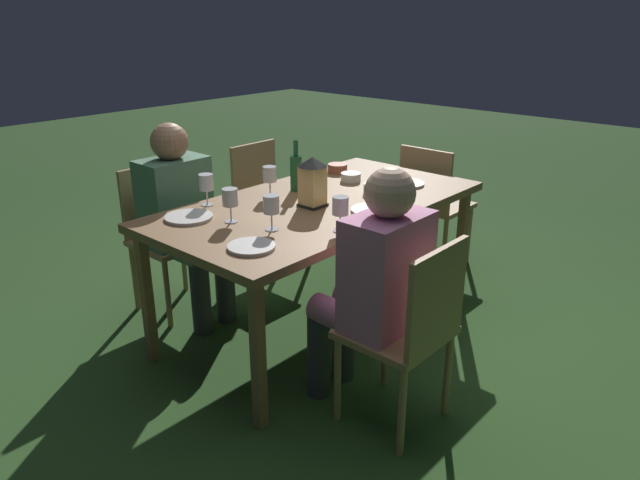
% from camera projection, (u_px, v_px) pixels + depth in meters
% --- Properties ---
extents(ground_plane, '(16.00, 16.00, 0.00)m').
position_uv_depth(ground_plane, '(320.00, 324.00, 3.49)').
color(ground_plane, '#2D5123').
extents(dining_table, '(1.86, 0.97, 0.76)m').
position_uv_depth(dining_table, '(320.00, 210.00, 3.24)').
color(dining_table, olive).
rests_on(dining_table, ground).
extents(chair_side_left_a, '(0.42, 0.40, 0.87)m').
position_uv_depth(chair_side_left_a, '(266.00, 200.00, 4.15)').
color(chair_side_left_a, '#9E7A51').
rests_on(chair_side_left_a, ground).
extents(chair_side_left_b, '(0.42, 0.40, 0.87)m').
position_uv_depth(chair_side_left_b, '(165.00, 231.00, 3.57)').
color(chair_side_left_b, '#9E7A51').
rests_on(chair_side_left_b, ground).
extents(person_in_green, '(0.38, 0.47, 1.15)m').
position_uv_depth(person_in_green, '(182.00, 214.00, 3.39)').
color(person_in_green, '#4C7A5B').
rests_on(person_in_green, ground).
extents(chair_side_right_b, '(0.42, 0.40, 0.87)m').
position_uv_depth(chair_side_right_b, '(410.00, 327.00, 2.48)').
color(chair_side_right_b, '#9E7A51').
rests_on(chair_side_right_b, ground).
extents(person_in_pink, '(0.38, 0.47, 1.15)m').
position_uv_depth(person_in_pink, '(374.00, 281.00, 2.55)').
color(person_in_pink, '#C675A3').
rests_on(person_in_pink, ground).
extents(chair_head_near, '(0.40, 0.42, 0.87)m').
position_uv_depth(chair_head_near, '(432.00, 201.00, 4.14)').
color(chair_head_near, '#9E7A51').
rests_on(chair_head_near, ground).
extents(lantern_centerpiece, '(0.15, 0.15, 0.27)m').
position_uv_depth(lantern_centerpiece, '(313.00, 179.00, 3.08)').
color(lantern_centerpiece, black).
rests_on(lantern_centerpiece, dining_table).
extents(green_bottle_on_table, '(0.07, 0.07, 0.29)m').
position_uv_depth(green_bottle_on_table, '(296.00, 172.00, 3.37)').
color(green_bottle_on_table, '#195128').
rests_on(green_bottle_on_table, dining_table).
extents(wine_glass_a, '(0.08, 0.08, 0.17)m').
position_uv_depth(wine_glass_a, '(340.00, 208.00, 2.73)').
color(wine_glass_a, silver).
rests_on(wine_glass_a, dining_table).
extents(wine_glass_b, '(0.08, 0.08, 0.17)m').
position_uv_depth(wine_glass_b, '(271.00, 206.00, 2.75)').
color(wine_glass_b, silver).
rests_on(wine_glass_b, dining_table).
extents(wine_glass_c, '(0.08, 0.08, 0.17)m').
position_uv_depth(wine_glass_c, '(206.00, 184.00, 3.11)').
color(wine_glass_c, silver).
rests_on(wine_glass_c, dining_table).
extents(wine_glass_d, '(0.08, 0.08, 0.17)m').
position_uv_depth(wine_glass_d, '(230.00, 199.00, 2.86)').
color(wine_glass_d, silver).
rests_on(wine_glass_d, dining_table).
extents(wine_glass_e, '(0.08, 0.08, 0.17)m').
position_uv_depth(wine_glass_e, '(270.00, 176.00, 3.26)').
color(wine_glass_e, silver).
rests_on(wine_glass_e, dining_table).
extents(plate_a, '(0.21, 0.21, 0.01)m').
position_uv_depth(plate_a, '(251.00, 247.00, 2.58)').
color(plate_a, silver).
rests_on(plate_a, dining_table).
extents(plate_b, '(0.24, 0.24, 0.01)m').
position_uv_depth(plate_b, '(189.00, 217.00, 2.94)').
color(plate_b, silver).
rests_on(plate_b, dining_table).
extents(plate_c, '(0.22, 0.22, 0.01)m').
position_uv_depth(plate_c, '(405.00, 183.00, 3.52)').
color(plate_c, white).
rests_on(plate_c, dining_table).
extents(plate_d, '(0.22, 0.22, 0.01)m').
position_uv_depth(plate_d, '(373.00, 210.00, 3.05)').
color(plate_d, white).
rests_on(plate_d, dining_table).
extents(bowl_olives, '(0.12, 0.12, 0.05)m').
position_uv_depth(bowl_olives, '(337.00, 168.00, 3.78)').
color(bowl_olives, '#9E5138').
rests_on(bowl_olives, dining_table).
extents(bowl_bread, '(0.12, 0.12, 0.05)m').
position_uv_depth(bowl_bread, '(351.00, 177.00, 3.59)').
color(bowl_bread, silver).
rests_on(bowl_bread, dining_table).
extents(bowl_salad, '(0.13, 0.13, 0.06)m').
position_uv_depth(bowl_salad, '(375.00, 188.00, 3.34)').
color(bowl_salad, silver).
rests_on(bowl_salad, dining_table).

